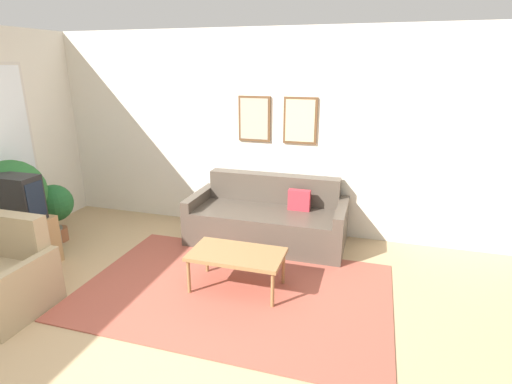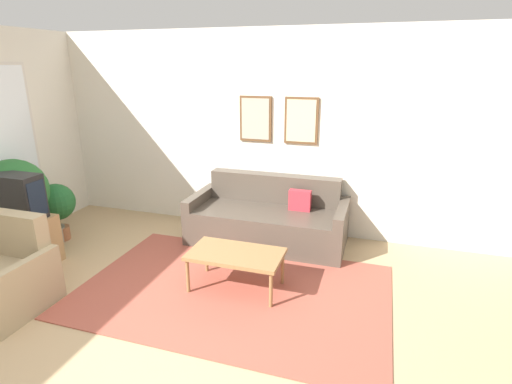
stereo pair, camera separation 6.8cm
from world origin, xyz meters
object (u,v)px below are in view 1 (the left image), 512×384
at_px(armchair, 2,282).
at_px(couch, 268,220).
at_px(potted_plant_tall, 12,194).
at_px(tv, 16,198).
at_px(coffee_table, 237,256).

bearing_deg(armchair, couch, 36.00).
relative_size(armchair, potted_plant_tall, 0.75).
bearing_deg(potted_plant_tall, armchair, -49.76).
relative_size(couch, potted_plant_tall, 1.72).
bearing_deg(armchair, tv, 111.90).
xyz_separation_m(couch, potted_plant_tall, (-2.87, -1.19, 0.46)).
bearing_deg(armchair, coffee_table, 14.04).
distance_m(tv, armchair, 1.07).
bearing_deg(coffee_table, tv, -175.07).
bearing_deg(tv, couch, 30.16).
xyz_separation_m(couch, coffee_table, (0.01, -1.24, 0.08)).
height_order(armchair, potted_plant_tall, potted_plant_tall).
relative_size(coffee_table, potted_plant_tall, 0.82).
bearing_deg(couch, potted_plant_tall, -157.45).
xyz_separation_m(armchair, potted_plant_tall, (-0.88, 1.04, 0.47)).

